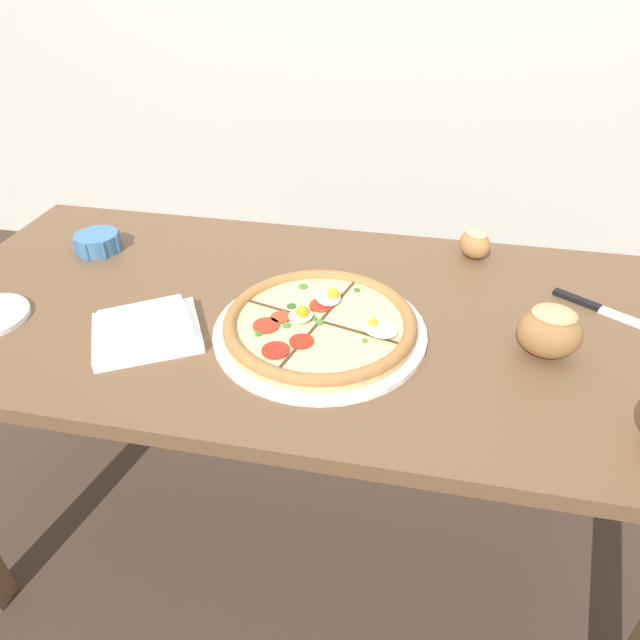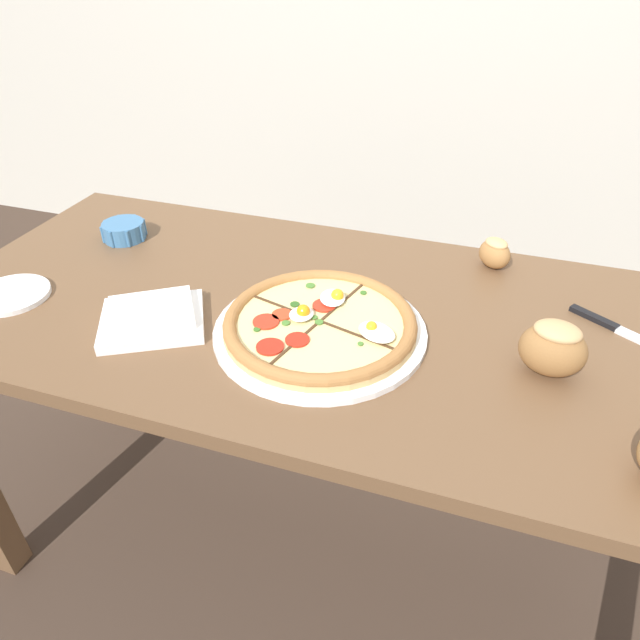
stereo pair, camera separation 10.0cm
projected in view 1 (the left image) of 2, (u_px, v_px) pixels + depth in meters
ground_plane at (305, 537)px, 1.49m from camera, size 12.00×12.00×0.00m
dining_table at (300, 352)px, 1.14m from camera, size 1.46×0.71×0.72m
pizza at (320, 325)px, 1.01m from camera, size 0.38×0.38×0.05m
ramekin_bowl at (98, 242)px, 1.26m from camera, size 0.10×0.10×0.04m
napkin_folded at (146, 330)px, 1.00m from camera, size 0.23×0.22×0.04m
bread_piece_near at (475, 243)px, 1.23m from camera, size 0.09×0.09×0.06m
bread_piece_far at (550, 331)px, 0.94m from camera, size 0.11×0.09×0.09m
knife_main at (608, 312)px, 1.07m from camera, size 0.19×0.13×0.01m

